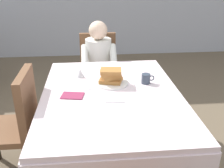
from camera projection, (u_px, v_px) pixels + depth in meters
ground_plane at (111, 165)px, 2.38m from camera, size 14.00×14.00×0.00m
dining_table_main at (111, 102)px, 2.12m from camera, size 1.12×1.52×0.74m
chair_diner at (98, 67)px, 3.22m from camera, size 0.44×0.45×0.93m
diner_person at (99, 60)px, 3.03m from camera, size 0.40×0.43×1.12m
chair_left_side at (17, 119)px, 2.10m from camera, size 0.45×0.44×0.93m
plate_breakfast at (112, 83)px, 2.23m from camera, size 0.28×0.28×0.02m
breakfast_stack at (111, 75)px, 2.20m from camera, size 0.21×0.17×0.12m
cup_coffee at (146, 79)px, 2.23m from camera, size 0.11×0.08×0.08m
syrup_pitcher at (80, 73)px, 2.36m from camera, size 0.08×0.08×0.07m
fork_left_of_plate at (90, 85)px, 2.20m from camera, size 0.02×0.18×0.00m
knife_right_of_plate at (134, 84)px, 2.23m from camera, size 0.03×0.20×0.00m
spoon_near_edge at (115, 102)px, 1.93m from camera, size 0.15×0.03×0.00m
napkin_folded at (72, 96)px, 2.02m from camera, size 0.19×0.15×0.01m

